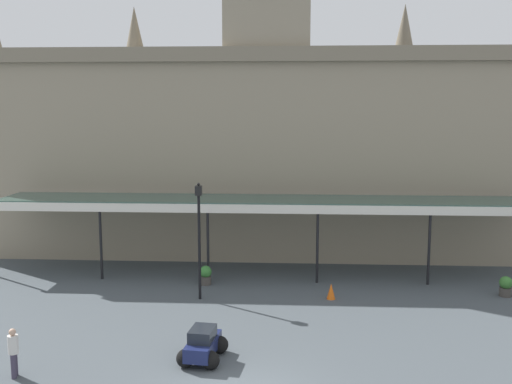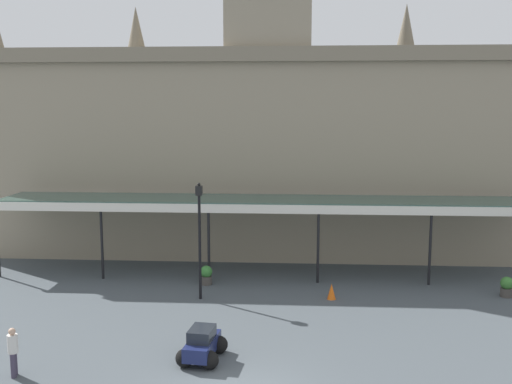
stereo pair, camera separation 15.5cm
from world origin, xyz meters
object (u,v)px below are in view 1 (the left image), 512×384
(traffic_cone, at_px, (331,291))
(planter_by_canopy, at_px, (506,286))
(victorian_lamppost, at_px, (199,228))
(planter_near_kerb, at_px, (206,275))
(car_navy_sedan, at_px, (203,346))
(pedestrian_near_entrance, at_px, (13,351))

(traffic_cone, distance_m, planter_by_canopy, 8.27)
(victorian_lamppost, bearing_deg, planter_by_canopy, 4.88)
(victorian_lamppost, distance_m, planter_by_canopy, 14.62)
(planter_near_kerb, bearing_deg, traffic_cone, -17.27)
(car_navy_sedan, distance_m, pedestrian_near_entrance, 6.26)
(car_navy_sedan, distance_m, traffic_cone, 8.57)
(planter_by_canopy, bearing_deg, victorian_lamppost, -175.12)
(planter_by_canopy, bearing_deg, pedestrian_near_entrance, -153.56)
(traffic_cone, relative_size, planter_by_canopy, 0.77)
(victorian_lamppost, xyz_separation_m, traffic_cone, (6.07, 0.34, -2.97))
(planter_near_kerb, bearing_deg, planter_by_canopy, -4.10)
(traffic_cone, bearing_deg, victorian_lamppost, -176.77)
(victorian_lamppost, relative_size, planter_near_kerb, 5.66)
(planter_by_canopy, bearing_deg, traffic_cone, -173.91)
(traffic_cone, xyz_separation_m, planter_near_kerb, (-6.13, 1.90, 0.12))
(car_navy_sedan, relative_size, victorian_lamppost, 0.39)
(victorian_lamppost, bearing_deg, car_navy_sedan, -80.44)
(planter_near_kerb, xyz_separation_m, planter_by_canopy, (14.35, -1.03, 0.00))
(car_navy_sedan, relative_size, planter_near_kerb, 2.23)
(pedestrian_near_entrance, xyz_separation_m, planter_near_kerb, (4.85, 10.57, -0.42))
(planter_near_kerb, relative_size, planter_by_canopy, 1.00)
(planter_by_canopy, bearing_deg, car_navy_sedan, -149.14)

